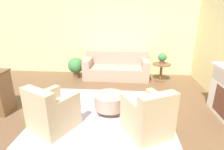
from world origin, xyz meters
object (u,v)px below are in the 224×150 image
(armchair_right, at_px, (148,117))
(ottoman_table, at_px, (110,101))
(couch, at_px, (116,69))
(side_table, at_px, (161,69))
(potted_plant_floor, at_px, (76,66))
(potted_plant_on_side_table, at_px, (162,58))
(armchair_left, at_px, (52,112))

(armchair_right, bearing_deg, ottoman_table, 138.35)
(armchair_right, bearing_deg, couch, 104.11)
(side_table, relative_size, potted_plant_floor, 0.82)
(ottoman_table, height_order, potted_plant_on_side_table, potted_plant_on_side_table)
(ottoman_table, distance_m, potted_plant_on_side_table, 2.74)
(armchair_left, bearing_deg, ottoman_table, 33.36)
(ottoman_table, bearing_deg, potted_plant_floor, 122.12)
(armchair_right, distance_m, ottoman_table, 1.05)
(side_table, distance_m, potted_plant_on_side_table, 0.39)
(armchair_left, distance_m, potted_plant_floor, 3.00)
(potted_plant_floor, bearing_deg, potted_plant_on_side_table, -1.34)
(potted_plant_on_side_table, relative_size, potted_plant_floor, 0.50)
(armchair_right, height_order, potted_plant_on_side_table, potted_plant_on_side_table)
(armchair_left, relative_size, ottoman_table, 1.48)
(side_table, xyz_separation_m, potted_plant_on_side_table, (-0.00, 0.00, 0.39))
(ottoman_table, bearing_deg, armchair_right, -41.65)
(potted_plant_on_side_table, bearing_deg, armchair_right, -104.50)
(armchair_right, relative_size, potted_plant_on_side_table, 2.82)
(armchair_right, xyz_separation_m, side_table, (0.75, 2.90, 0.06))
(ottoman_table, bearing_deg, armchair_left, -146.64)
(couch, bearing_deg, potted_plant_on_side_table, -8.08)
(armchair_left, bearing_deg, potted_plant_floor, 97.01)
(side_table, bearing_deg, armchair_left, -131.83)
(ottoman_table, height_order, side_table, side_table)
(couch, height_order, armchair_right, armchair_right)
(ottoman_table, xyz_separation_m, side_table, (1.54, 2.20, 0.13))
(armchair_left, bearing_deg, armchair_right, -0.00)
(potted_plant_on_side_table, bearing_deg, potted_plant_floor, 178.66)
(potted_plant_on_side_table, distance_m, potted_plant_floor, 2.99)
(armchair_right, bearing_deg, potted_plant_floor, 126.67)
(couch, height_order, ottoman_table, couch)
(armchair_left, bearing_deg, couch, 71.19)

